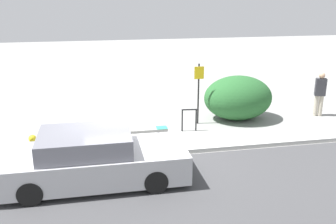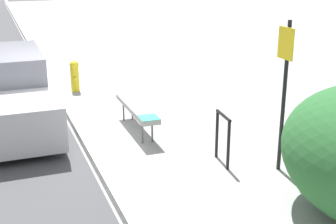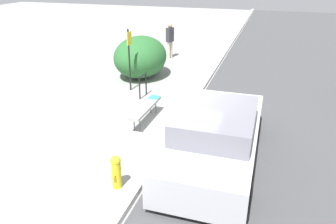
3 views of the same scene
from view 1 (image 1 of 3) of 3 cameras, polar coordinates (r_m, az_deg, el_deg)
ground_plane at (r=11.45m, az=-6.32°, el=-6.90°), size 60.00×60.00×0.00m
curb at (r=11.42m, az=-6.34°, el=-6.60°), size 60.00×0.20×0.13m
bench at (r=12.28m, az=-4.36°, el=-2.85°), size 1.86×0.36×0.51m
bike_rack at (r=13.36m, az=3.24°, el=-0.86°), size 0.55×0.11×0.83m
sign_post at (r=13.90m, az=4.68°, el=3.63°), size 0.36×0.08×2.30m
fire_hydrant at (r=11.82m, az=-19.84°, el=-4.93°), size 0.36×0.22×0.77m
shrub_hedge at (r=14.80m, az=10.62°, el=2.15°), size 2.67×2.13×1.72m
pedestrian at (r=16.09m, az=22.13°, el=2.72°), size 0.45×0.35×1.78m
parked_car_near at (r=9.93m, az=-11.49°, el=-7.08°), size 4.78×1.94×1.39m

